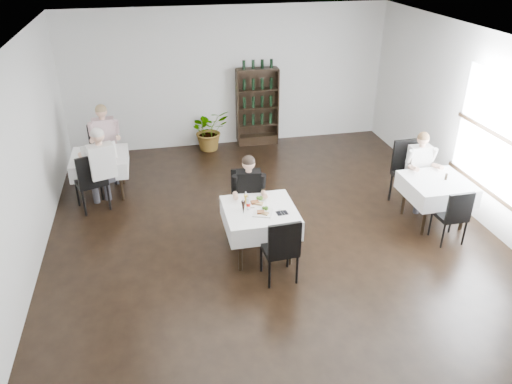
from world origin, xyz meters
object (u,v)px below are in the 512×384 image
main_table (260,217)px  diner_main (249,192)px  potted_tree (209,130)px  wine_shelf (257,108)px

main_table → diner_main: (-0.06, 0.52, 0.17)m
potted_tree → diner_main: bearing=-87.7°
diner_main → potted_tree: bearing=92.3°
potted_tree → main_table: bearing=-87.2°
main_table → diner_main: size_ratio=0.76×
wine_shelf → potted_tree: (-1.10, -0.11, -0.39)m
wine_shelf → potted_tree: bearing=-174.1°
main_table → diner_main: 0.55m
diner_main → wine_shelf: bearing=75.9°
wine_shelf → potted_tree: size_ratio=1.93×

